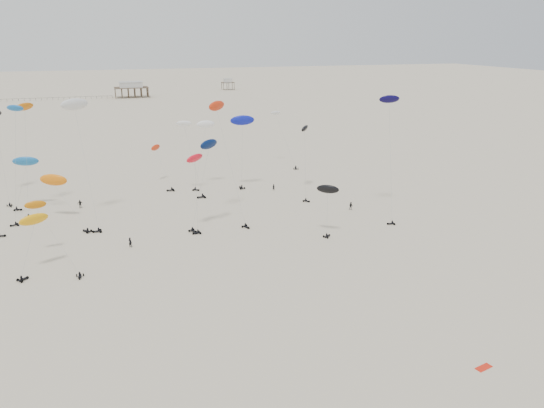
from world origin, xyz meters
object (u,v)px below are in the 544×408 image
object	(u,v)px
rig_0	(305,142)
rig_4	(25,131)
pavilion_small	(228,85)
rig_9	(161,161)
spectator_0	(131,247)
pavilion_main	(131,91)

from	to	relation	value
rig_0	rig_4	size ratio (longest dim) A/B	0.75
pavilion_small	rig_9	xyz separation A→B (m)	(-75.88, -245.58, 2.77)
pavilion_small	rig_0	world-z (taller)	rig_0
rig_4	spectator_0	distance (m)	40.59
spectator_0	pavilion_main	bearing A→B (deg)	-52.06
pavilion_main	rig_9	xyz separation A→B (m)	(-5.88, -215.58, 2.04)
pavilion_main	rig_0	size ratio (longest dim) A/B	1.15
pavilion_main	rig_4	size ratio (longest dim) A/B	0.86
rig_4	rig_9	xyz separation A→B (m)	(29.98, 11.75, -11.58)
rig_9	spectator_0	distance (m)	44.54
rig_9	pavilion_small	bearing A→B (deg)	-21.93
rig_0	pavilion_small	bearing A→B (deg)	-131.85
pavilion_small	rig_4	xyz separation A→B (m)	(-105.86, -257.32, 14.35)
pavilion_main	pavilion_small	bearing A→B (deg)	23.20
pavilion_small	rig_0	bearing A→B (deg)	-99.10
pavilion_main	rig_0	distance (m)	235.08
pavilion_small	rig_4	bearing A→B (deg)	-112.36
pavilion_small	rig_9	world-z (taller)	rig_9
rig_0	spectator_0	distance (m)	52.62
pavilion_main	rig_4	world-z (taller)	rig_4
pavilion_small	rig_4	size ratio (longest dim) A/B	0.37
pavilion_small	spectator_0	world-z (taller)	pavilion_small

